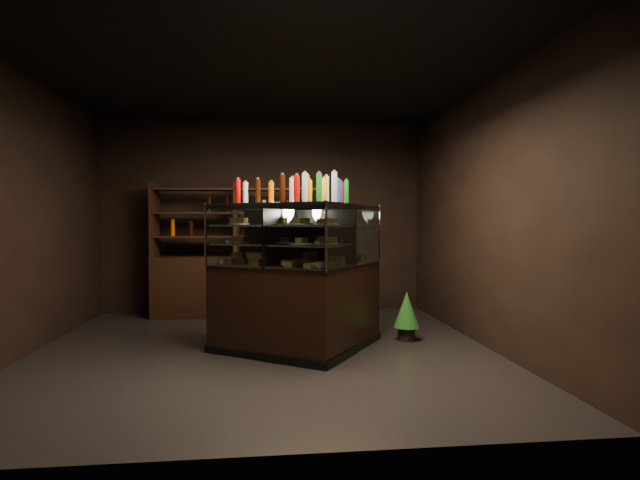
% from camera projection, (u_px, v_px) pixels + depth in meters
% --- Properties ---
extents(ground, '(5.00, 5.00, 0.00)m').
position_uv_depth(ground, '(264.00, 350.00, 5.49)').
color(ground, black).
rests_on(ground, ground).
extents(room_shell, '(5.02, 5.02, 3.01)m').
position_uv_depth(room_shell, '(264.00, 174.00, 5.42)').
color(room_shell, black).
rests_on(room_shell, ground).
extents(display_case, '(2.05, 1.65, 1.62)m').
position_uv_depth(display_case, '(304.00, 302.00, 5.45)').
color(display_case, black).
rests_on(display_case, ground).
extents(food_display, '(1.58, 1.21, 0.49)m').
position_uv_depth(food_display, '(304.00, 240.00, 5.42)').
color(food_display, '#BE9644').
rests_on(food_display, display_case).
extents(bottles_top, '(1.40, 1.07, 0.30)m').
position_uv_depth(bottles_top, '(303.00, 191.00, 5.41)').
color(bottles_top, '#147223').
rests_on(bottles_top, display_case).
extents(potted_conifer, '(0.31, 0.31, 0.66)m').
position_uv_depth(potted_conifer, '(407.00, 309.00, 5.97)').
color(potted_conifer, black).
rests_on(potted_conifer, ground).
extents(back_shelving, '(2.51, 0.59, 2.00)m').
position_uv_depth(back_shelving, '(237.00, 276.00, 7.46)').
color(back_shelving, black).
rests_on(back_shelving, ground).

